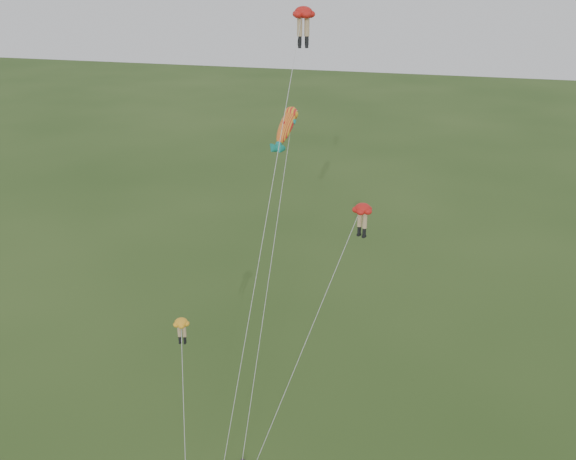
# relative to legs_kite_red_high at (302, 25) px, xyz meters

# --- Properties ---
(legs_kite_red_high) EXTENTS (3.08, 11.17, 24.96)m
(legs_kite_red_high) POSITION_rel_legs_kite_red_high_xyz_m (0.00, 0.00, 0.00)
(legs_kite_red_high) COLOR red
(legs_kite_red_high) RESTS_ON ground
(legs_kite_red_mid) EXTENTS (5.45, 9.33, 14.09)m
(legs_kite_red_mid) POSITION_rel_legs_kite_red_high_xyz_m (4.05, -1.61, -10.62)
(legs_kite_red_mid) COLOR red
(legs_kite_red_mid) RESTS_ON ground
(legs_kite_yellow) EXTENTS (2.89, 6.25, 8.21)m
(legs_kite_yellow) POSITION_rel_legs_kite_red_high_xyz_m (-5.15, -7.55, -16.42)
(legs_kite_yellow) COLOR #FFA920
(legs_kite_yellow) RESTS_ON ground
(fish_kite) EXTENTS (1.30, 10.57, 19.41)m
(fish_kite) POSITION_rel_legs_kite_red_high_xyz_m (-0.87, -0.18, -5.88)
(fish_kite) COLOR gold
(fish_kite) RESTS_ON ground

